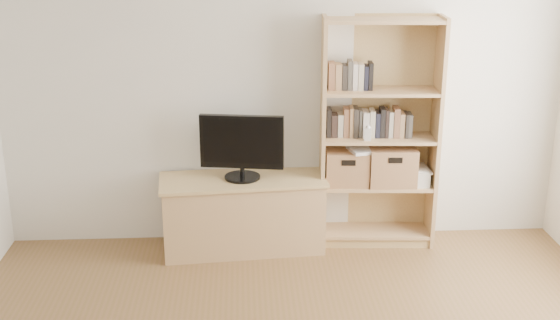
{
  "coord_description": "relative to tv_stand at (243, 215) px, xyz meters",
  "views": [
    {
      "loc": [
        -0.34,
        -2.93,
        2.51
      ],
      "look_at": [
        -0.07,
        1.9,
        0.87
      ],
      "focal_mm": 45.0,
      "sensor_mm": 36.0,
      "label": 1
    }
  ],
  "objects": [
    {
      "name": "back_wall",
      "position": [
        0.34,
        0.24,
        1.01
      ],
      "size": [
        4.5,
        0.02,
        2.6
      ],
      "primitive_type": "cube",
      "color": "white",
      "rests_on": "floor"
    },
    {
      "name": "tv_stand",
      "position": [
        0.0,
        0.0,
        0.0
      ],
      "size": [
        1.3,
        0.58,
        0.58
      ],
      "primitive_type": "cube",
      "rotation": [
        0.0,
        0.0,
        0.09
      ],
      "color": "tan",
      "rests_on": "floor"
    },
    {
      "name": "bookshelf",
      "position": [
        1.09,
        0.07,
        0.64
      ],
      "size": [
        0.94,
        0.38,
        1.85
      ],
      "primitive_type": "cube",
      "rotation": [
        0.0,
        0.0,
        -0.06
      ],
      "color": "tan",
      "rests_on": "floor"
    },
    {
      "name": "television",
      "position": [
        0.0,
        0.0,
        0.57
      ],
      "size": [
        0.65,
        0.15,
        0.51
      ],
      "primitive_type": "cube",
      "rotation": [
        0.0,
        0.0,
        -0.16
      ],
      "color": "black",
      "rests_on": "tv_stand"
    },
    {
      "name": "books_row_mid",
      "position": [
        1.09,
        0.09,
        0.73
      ],
      "size": [
        0.9,
        0.26,
        0.24
      ],
      "primitive_type": "cube",
      "rotation": [
        0.0,
        0.0,
        -0.1
      ],
      "color": "black",
      "rests_on": "bookshelf"
    },
    {
      "name": "books_row_upper",
      "position": [
        0.88,
        0.1,
        1.11
      ],
      "size": [
        0.43,
        0.19,
        0.22
      ],
      "primitive_type": "cube",
      "rotation": [
        0.0,
        0.0,
        -0.09
      ],
      "color": "black",
      "rests_on": "bookshelf"
    },
    {
      "name": "baby_monitor",
      "position": [
        0.98,
        -0.02,
        0.67
      ],
      "size": [
        0.06,
        0.05,
        0.1
      ],
      "primitive_type": "cube",
      "rotation": [
        0.0,
        0.0,
        -0.25
      ],
      "color": "white",
      "rests_on": "bookshelf"
    },
    {
      "name": "basket_left",
      "position": [
        0.84,
        0.08,
        0.37
      ],
      "size": [
        0.36,
        0.3,
        0.28
      ],
      "primitive_type": "cube",
      "rotation": [
        0.0,
        0.0,
        -0.07
      ],
      "color": "#956543",
      "rests_on": "bookshelf"
    },
    {
      "name": "basket_right",
      "position": [
        1.2,
        0.06,
        0.38
      ],
      "size": [
        0.39,
        0.32,
        0.31
      ],
      "primitive_type": "cube",
      "rotation": [
        0.0,
        0.0,
        -0.05
      ],
      "color": "#956543",
      "rests_on": "bookshelf"
    },
    {
      "name": "laptop",
      "position": [
        1.01,
        0.06,
        0.52
      ],
      "size": [
        0.36,
        0.29,
        0.03
      ],
      "primitive_type": "cube",
      "rotation": [
        0.0,
        0.0,
        0.22
      ],
      "color": "white",
      "rests_on": "basket_left"
    },
    {
      "name": "magazine_stack",
      "position": [
        1.4,
        0.05,
        0.28
      ],
      "size": [
        0.18,
        0.26,
        0.11
      ],
      "primitive_type": "cube",
      "rotation": [
        0.0,
        0.0,
        -0.05
      ],
      "color": "beige",
      "rests_on": "bookshelf"
    }
  ]
}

